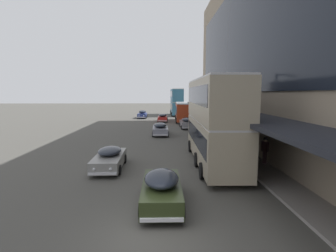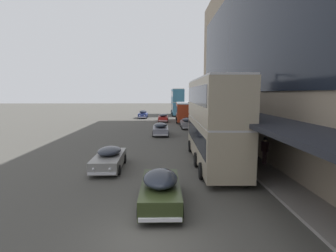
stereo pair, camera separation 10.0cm
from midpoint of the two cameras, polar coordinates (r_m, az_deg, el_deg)
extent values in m
plane|color=#494742|center=(10.08, -3.55, -23.37)|extent=(240.00, 240.00, 0.00)
cube|color=tan|center=(19.26, 9.87, -3.00)|extent=(2.72, 11.30, 2.78)
cube|color=black|center=(19.20, 9.89, -2.02)|extent=(2.75, 10.40, 1.23)
cube|color=silver|center=(19.06, 9.96, 1.27)|extent=(2.62, 11.30, 0.12)
cube|color=tan|center=(18.97, 10.06, 5.61)|extent=(2.72, 11.30, 2.78)
cube|color=black|center=(18.96, 10.08, 6.62)|extent=(2.75, 10.40, 1.23)
cube|color=silver|center=(18.98, 10.16, 9.96)|extent=(2.62, 11.30, 0.12)
cube|color=black|center=(24.57, 7.70, 8.67)|extent=(1.29, 0.08, 0.36)
cylinder|color=black|center=(23.05, 4.95, -4.37)|extent=(0.26, 1.00, 1.00)
cylinder|color=black|center=(23.43, 11.24, -4.30)|extent=(0.26, 1.00, 1.00)
cylinder|color=black|center=(15.99, 7.43, -9.66)|extent=(0.26, 1.00, 1.00)
cylinder|color=black|center=(16.53, 16.41, -9.33)|extent=(0.26, 1.00, 1.00)
cylinder|color=black|center=(18.52, 6.31, -7.28)|extent=(0.26, 1.00, 1.00)
cylinder|color=black|center=(18.99, 14.09, -7.09)|extent=(0.26, 1.00, 1.00)
cube|color=teal|center=(59.83, 2.09, 3.97)|extent=(2.48, 9.26, 2.73)
cube|color=black|center=(59.81, 2.09, 4.28)|extent=(2.52, 8.52, 1.20)
cube|color=silver|center=(59.77, 2.09, 5.32)|extent=(2.39, 9.26, 0.12)
cube|color=teal|center=(59.74, 2.10, 6.68)|extent=(2.48, 9.26, 2.73)
cube|color=black|center=(59.73, 2.10, 6.99)|extent=(2.52, 8.52, 1.20)
cube|color=silver|center=(59.74, 2.11, 8.03)|extent=(2.39, 9.26, 0.12)
cube|color=black|center=(64.39, 1.83, 7.71)|extent=(1.20, 0.07, 0.36)
cylinder|color=black|center=(62.98, 0.80, 3.03)|extent=(0.26, 1.00, 1.00)
cylinder|color=black|center=(63.12, 2.99, 3.03)|extent=(0.26, 1.00, 1.00)
cylinder|color=black|center=(56.99, 1.06, 2.58)|extent=(0.26, 1.00, 1.00)
cylinder|color=black|center=(57.16, 3.47, 2.58)|extent=(0.26, 1.00, 1.00)
cube|color=#AC351A|center=(46.89, 3.52, 3.16)|extent=(2.85, 9.36, 2.91)
cube|color=black|center=(46.87, 3.52, 3.59)|extent=(2.86, 8.62, 1.28)
cube|color=silver|center=(46.81, 3.53, 4.99)|extent=(2.75, 9.36, 0.12)
cube|color=black|center=(51.50, 3.28, 4.87)|extent=(1.27, 0.10, 0.36)
cylinder|color=black|center=(50.10, 1.88, 1.94)|extent=(0.28, 1.01, 1.00)
cylinder|color=black|center=(50.22, 4.78, 1.93)|extent=(0.28, 1.01, 1.00)
cylinder|color=black|center=(44.10, 2.04, 1.21)|extent=(0.28, 1.01, 1.00)
cylinder|color=black|center=(44.23, 5.33, 1.20)|extent=(0.28, 1.01, 1.00)
cube|color=gray|center=(18.33, -12.56, -7.26)|extent=(1.83, 4.51, 0.75)
ellipsoid|color=#1E232D|center=(18.40, -12.48, -5.27)|extent=(1.59, 2.49, 0.50)
cube|color=silver|center=(16.23, -14.05, -10.04)|extent=(1.68, 0.14, 0.14)
cube|color=silver|center=(20.57, -11.36, -6.28)|extent=(1.68, 0.14, 0.14)
sphere|color=silver|center=(16.08, -12.34, -9.13)|extent=(0.18, 0.18, 0.18)
sphere|color=silver|center=(16.28, -15.75, -9.03)|extent=(0.18, 0.18, 0.18)
cylinder|color=black|center=(16.93, -10.43, -9.39)|extent=(0.15, 0.64, 0.64)
cylinder|color=black|center=(17.28, -16.31, -9.22)|extent=(0.15, 0.64, 0.64)
cylinder|color=black|center=(19.59, -9.22, -7.07)|extent=(0.15, 0.64, 0.64)
cylinder|color=black|center=(19.89, -14.32, -6.98)|extent=(0.15, 0.64, 0.64)
cube|color=navy|center=(53.58, -5.41, 2.37)|extent=(1.75, 4.14, 0.77)
ellipsoid|color=#1E232D|center=(53.73, -5.40, 3.11)|extent=(1.51, 2.29, 0.66)
cube|color=silver|center=(51.52, -5.63, 1.91)|extent=(1.58, 0.15, 0.14)
cube|color=silver|center=(55.69, -5.21, 2.31)|extent=(1.58, 0.15, 0.14)
sphere|color=silver|center=(51.48, -5.12, 2.23)|extent=(0.18, 0.18, 0.18)
sphere|color=silver|center=(51.57, -6.14, 2.22)|extent=(0.18, 0.18, 0.18)
cylinder|color=black|center=(52.27, -4.63, 1.94)|extent=(0.15, 0.64, 0.64)
cylinder|color=black|center=(52.43, -6.45, 1.93)|extent=(0.15, 0.64, 0.64)
cylinder|color=black|center=(54.80, -4.42, 2.19)|extent=(0.15, 0.64, 0.64)
cylinder|color=black|center=(54.95, -6.15, 2.18)|extent=(0.15, 0.64, 0.64)
cube|color=slate|center=(32.10, -1.54, -0.87)|extent=(1.84, 4.67, 0.76)
ellipsoid|color=#1E232D|center=(31.78, -1.54, 0.21)|extent=(1.60, 2.58, 0.56)
cube|color=silver|center=(34.48, -1.56, -0.70)|extent=(1.70, 0.14, 0.14)
cube|color=silver|center=(29.78, -1.52, -1.96)|extent=(1.70, 0.14, 0.14)
sphere|color=silver|center=(34.42, -2.38, -0.24)|extent=(0.18, 0.18, 0.18)
sphere|color=silver|center=(34.42, -0.75, -0.23)|extent=(0.18, 0.18, 0.18)
cylinder|color=black|center=(33.57, -3.08, -1.01)|extent=(0.15, 0.64, 0.64)
cylinder|color=black|center=(33.58, -0.03, -0.99)|extent=(0.15, 0.64, 0.64)
cylinder|color=black|center=(30.72, -3.19, -1.78)|extent=(0.15, 0.64, 0.64)
cylinder|color=black|center=(30.73, 0.14, -1.76)|extent=(0.15, 0.64, 0.64)
cube|color=red|center=(46.96, -0.98, 1.68)|extent=(1.77, 4.26, 0.72)
ellipsoid|color=#1E232D|center=(46.70, -0.99, 2.37)|extent=(1.51, 2.36, 0.51)
cube|color=silver|center=(49.13, -0.91, 1.68)|extent=(1.56, 0.17, 0.14)
cube|color=silver|center=(44.84, -1.06, 1.15)|extent=(1.56, 0.17, 0.14)
sphere|color=silver|center=(49.09, -1.44, 1.98)|extent=(0.18, 0.18, 0.18)
sphere|color=silver|center=(49.07, -0.39, 1.98)|extent=(0.18, 0.18, 0.18)
cylinder|color=black|center=(48.32, -1.91, 1.52)|extent=(0.16, 0.64, 0.64)
cylinder|color=black|center=(48.27, 0.03, 1.52)|extent=(0.16, 0.64, 0.64)
cylinder|color=black|center=(45.72, -2.05, 1.20)|extent=(0.16, 0.64, 0.64)
cylinder|color=black|center=(45.67, 0.00, 1.20)|extent=(0.16, 0.64, 0.64)
cube|color=#293318|center=(12.43, -1.39, -14.03)|extent=(1.76, 4.37, 0.80)
ellipsoid|color=#1E232D|center=(11.98, -1.40, -11.30)|extent=(1.54, 2.40, 0.65)
cube|color=silver|center=(14.61, -1.36, -11.77)|extent=(1.67, 0.12, 0.14)
cube|color=silver|center=(10.49, -1.42, -19.75)|extent=(1.67, 0.12, 0.14)
sphere|color=silver|center=(14.50, -3.31, -10.68)|extent=(0.18, 0.18, 0.18)
sphere|color=silver|center=(14.50, 0.57, -10.67)|extent=(0.18, 0.18, 0.18)
cylinder|color=black|center=(13.83, -5.10, -13.14)|extent=(0.14, 0.64, 0.64)
cylinder|color=black|center=(13.83, 2.36, -13.13)|extent=(0.14, 0.64, 0.64)
cylinder|color=black|center=(11.34, -6.06, -17.91)|extent=(0.14, 0.64, 0.64)
cylinder|color=black|center=(11.33, 3.26, -17.89)|extent=(0.14, 0.64, 0.64)
cube|color=gray|center=(38.31, 4.31, 0.47)|extent=(1.83, 4.71, 0.80)
ellipsoid|color=#1E232D|center=(38.01, 4.35, 1.43)|extent=(1.59, 2.59, 0.60)
cube|color=silver|center=(40.71, 3.95, 0.51)|extent=(1.70, 0.14, 0.14)
cube|color=silver|center=(35.98, 4.70, -0.38)|extent=(1.70, 0.14, 0.14)
sphere|color=silver|center=(40.60, 3.27, 0.93)|extent=(0.18, 0.18, 0.18)
sphere|color=silver|center=(40.70, 4.65, 0.93)|extent=(0.18, 0.18, 0.18)
cylinder|color=black|center=(39.71, 2.80, 0.28)|extent=(0.15, 0.64, 0.64)
cylinder|color=black|center=(39.89, 5.36, 0.28)|extent=(0.15, 0.64, 0.64)
cylinder|color=black|center=(36.83, 3.16, -0.27)|extent=(0.15, 0.64, 0.64)
cylinder|color=black|center=(37.02, 5.91, -0.26)|extent=(0.15, 0.64, 0.64)
cylinder|color=#362022|center=(19.95, 20.20, -6.41)|extent=(0.16, 0.16, 0.85)
cylinder|color=#362022|center=(19.86, 20.57, -6.49)|extent=(0.16, 0.16, 0.85)
cube|color=#362022|center=(19.74, 20.48, -4.26)|extent=(0.41, 0.47, 0.70)
cylinder|color=#362022|center=(19.89, 19.89, -4.05)|extent=(0.10, 0.10, 0.63)
cylinder|color=#362022|center=(19.58, 21.09, -4.28)|extent=(0.10, 0.10, 0.63)
sphere|color=tan|center=(19.66, 20.54, -2.95)|extent=(0.22, 0.22, 0.22)
cylinder|color=black|center=(19.65, 20.55, -2.73)|extent=(0.33, 0.33, 0.02)
cylinder|color=black|center=(19.64, 20.56, -2.55)|extent=(0.21, 0.21, 0.12)
cylinder|color=#4C4C51|center=(20.36, 17.93, 1.84)|extent=(0.16, 0.16, 6.38)
cylinder|color=#4C4C51|center=(20.14, 16.63, 10.63)|extent=(1.20, 0.10, 0.10)
ellipsoid|color=silver|center=(19.96, 14.95, 10.49)|extent=(0.44, 0.28, 0.20)
camera|label=1|loc=(0.05, -89.88, 0.02)|focal=28.00mm
camera|label=2|loc=(0.05, 90.12, -0.02)|focal=28.00mm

